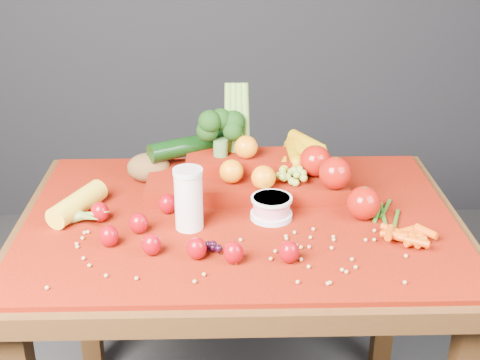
{
  "coord_description": "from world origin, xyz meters",
  "views": [
    {
      "loc": [
        -0.04,
        -1.46,
        1.53
      ],
      "look_at": [
        0.0,
        0.02,
        0.85
      ],
      "focal_mm": 50.0,
      "sensor_mm": 36.0,
      "label": 1
    }
  ],
  "objects_px": {
    "produce_mound": "(258,169)",
    "milk_glass": "(189,197)",
    "table": "(240,253)",
    "yogurt_bowl": "(271,207)"
  },
  "relations": [
    {
      "from": "milk_glass",
      "to": "yogurt_bowl",
      "type": "relative_size",
      "value": 1.47
    },
    {
      "from": "table",
      "to": "yogurt_bowl",
      "type": "relative_size",
      "value": 10.7
    },
    {
      "from": "yogurt_bowl",
      "to": "table",
      "type": "bearing_deg",
      "value": 170.53
    },
    {
      "from": "milk_glass",
      "to": "produce_mound",
      "type": "relative_size",
      "value": 0.26
    },
    {
      "from": "milk_glass",
      "to": "produce_mound",
      "type": "distance_m",
      "value": 0.27
    },
    {
      "from": "milk_glass",
      "to": "produce_mound",
      "type": "height_order",
      "value": "produce_mound"
    },
    {
      "from": "table",
      "to": "produce_mound",
      "type": "height_order",
      "value": "produce_mound"
    },
    {
      "from": "yogurt_bowl",
      "to": "milk_glass",
      "type": "bearing_deg",
      "value": -167.59
    },
    {
      "from": "milk_glass",
      "to": "yogurt_bowl",
      "type": "bearing_deg",
      "value": 12.41
    },
    {
      "from": "produce_mound",
      "to": "milk_glass",
      "type": "bearing_deg",
      "value": -129.59
    }
  ]
}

